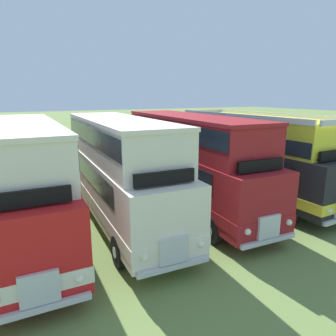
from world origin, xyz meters
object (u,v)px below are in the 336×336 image
bus_fifth_in_row (251,154)px  bus_second_in_row (25,178)px  bus_third_in_row (120,167)px  bus_fourth_in_row (190,157)px

bus_fifth_in_row → bus_second_in_row: bearing=-179.5°
bus_second_in_row → bus_third_in_row: 3.67m
bus_third_in_row → bus_fourth_in_row: 3.68m
bus_second_in_row → bus_fifth_in_row: bus_fifth_in_row is taller
bus_second_in_row → bus_third_in_row: (3.67, 0.08, -0.00)m
bus_fourth_in_row → bus_second_in_row: bearing=-176.9°
bus_third_in_row → bus_fifth_in_row: (7.33, 0.02, -0.11)m
bus_second_in_row → bus_fourth_in_row: 7.35m
bus_third_in_row → bus_fifth_in_row: bus_fifth_in_row is taller
bus_second_in_row → bus_fourth_in_row: size_ratio=0.94×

